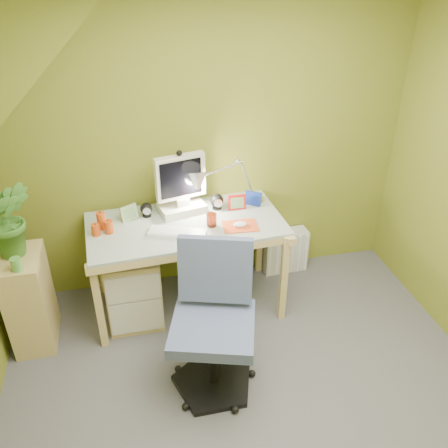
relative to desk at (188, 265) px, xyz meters
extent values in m
cube|color=#515156|center=(0.24, -1.21, -0.39)|extent=(3.20, 3.20, 0.01)
cube|color=olive|center=(0.24, 0.39, 0.82)|extent=(3.20, 0.01, 2.40)
cube|color=white|center=(-0.76, -1.21, 1.47)|extent=(1.10, 3.20, 1.10)
cube|color=white|center=(-0.08, -0.14, 0.39)|extent=(0.42, 0.27, 0.02)
cube|color=#D84E21|center=(0.38, -0.14, 0.39)|extent=(0.26, 0.19, 0.01)
ellipsoid|color=white|center=(0.38, -0.14, 0.40)|extent=(0.11, 0.07, 0.04)
cylinder|color=#982E16|center=(0.18, -0.08, 0.43)|extent=(0.08, 0.08, 0.10)
cube|color=red|center=(0.42, 0.12, 0.44)|extent=(0.14, 0.02, 0.12)
cube|color=navy|center=(0.56, 0.16, 0.44)|extent=(0.12, 0.09, 0.11)
cube|color=#9CB97F|center=(-0.40, 0.14, 0.44)|extent=(0.13, 0.08, 0.11)
cube|color=tan|center=(-1.16, -0.15, -0.02)|extent=(0.27, 0.42, 0.74)
imported|color=#397025|center=(-1.16, -0.10, 0.62)|extent=(0.34, 0.29, 0.54)
cylinder|color=#58983F|center=(-1.14, -0.30, 0.40)|extent=(0.07, 0.07, 0.09)
cube|color=silver|center=(0.91, 0.29, -0.19)|extent=(0.39, 0.18, 0.39)
camera|label=1|loc=(-0.38, -2.99, 2.17)|focal=38.00mm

